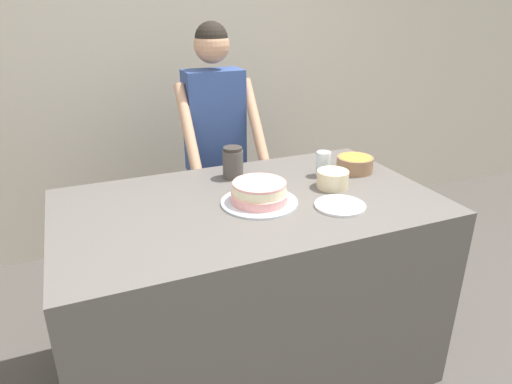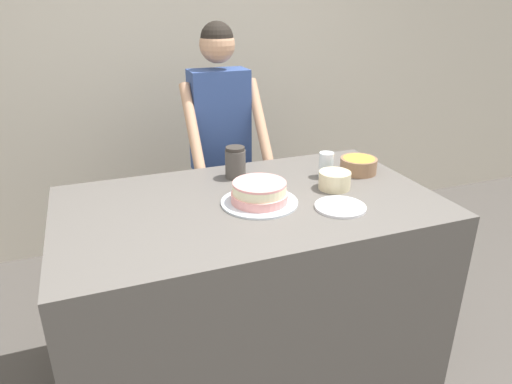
{
  "view_description": "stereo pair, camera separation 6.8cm",
  "coord_description": "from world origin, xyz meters",
  "px_view_note": "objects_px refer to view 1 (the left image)",
  "views": [
    {
      "loc": [
        -0.7,
        -1.27,
        1.81
      ],
      "look_at": [
        0.01,
        0.45,
        1.02
      ],
      "focal_mm": 32.0,
      "sensor_mm": 36.0,
      "label": 1
    },
    {
      "loc": [
        -0.64,
        -1.29,
        1.81
      ],
      "look_at": [
        0.01,
        0.45,
        1.02
      ],
      "focal_mm": 32.0,
      "sensor_mm": 36.0,
      "label": 2
    }
  ],
  "objects_px": {
    "ceramic_plate": "(340,206)",
    "person_baker": "(215,134)",
    "frosting_bowl_orange": "(355,163)",
    "drinking_glass": "(323,164)",
    "stoneware_jar": "(233,163)",
    "cake": "(259,194)",
    "frosting_bowl_pink": "(333,178)"
  },
  "relations": [
    {
      "from": "ceramic_plate",
      "to": "drinking_glass",
      "type": "bearing_deg",
      "value": 71.02
    },
    {
      "from": "frosting_bowl_pink",
      "to": "stoneware_jar",
      "type": "bearing_deg",
      "value": 142.19
    },
    {
      "from": "frosting_bowl_orange",
      "to": "frosting_bowl_pink",
      "type": "height_order",
      "value": "frosting_bowl_pink"
    },
    {
      "from": "person_baker",
      "to": "ceramic_plate",
      "type": "bearing_deg",
      "value": -76.77
    },
    {
      "from": "frosting_bowl_orange",
      "to": "drinking_glass",
      "type": "relative_size",
      "value": 1.49
    },
    {
      "from": "cake",
      "to": "frosting_bowl_pink",
      "type": "xyz_separation_m",
      "value": [
        0.4,
        0.04,
        0.0
      ]
    },
    {
      "from": "ceramic_plate",
      "to": "frosting_bowl_pink",
      "type": "bearing_deg",
      "value": 67.23
    },
    {
      "from": "ceramic_plate",
      "to": "frosting_bowl_orange",
      "type": "bearing_deg",
      "value": 48.64
    },
    {
      "from": "person_baker",
      "to": "frosting_bowl_orange",
      "type": "xyz_separation_m",
      "value": [
        0.56,
        -0.67,
        -0.05
      ]
    },
    {
      "from": "person_baker",
      "to": "ceramic_plate",
      "type": "height_order",
      "value": "person_baker"
    },
    {
      "from": "cake",
      "to": "frosting_bowl_orange",
      "type": "distance_m",
      "value": 0.66
    },
    {
      "from": "cake",
      "to": "frosting_bowl_pink",
      "type": "bearing_deg",
      "value": 5.1
    },
    {
      "from": "person_baker",
      "to": "cake",
      "type": "xyz_separation_m",
      "value": [
        -0.07,
        -0.86,
        -0.05
      ]
    },
    {
      "from": "person_baker",
      "to": "stoneware_jar",
      "type": "relative_size",
      "value": 10.41
    },
    {
      "from": "frosting_bowl_orange",
      "to": "stoneware_jar",
      "type": "bearing_deg",
      "value": 165.38
    },
    {
      "from": "frosting_bowl_orange",
      "to": "frosting_bowl_pink",
      "type": "bearing_deg",
      "value": -146.99
    },
    {
      "from": "frosting_bowl_orange",
      "to": "ceramic_plate",
      "type": "xyz_separation_m",
      "value": [
        -0.32,
        -0.36,
        -0.04
      ]
    },
    {
      "from": "frosting_bowl_orange",
      "to": "stoneware_jar",
      "type": "height_order",
      "value": "stoneware_jar"
    },
    {
      "from": "person_baker",
      "to": "frosting_bowl_orange",
      "type": "relative_size",
      "value": 8.83
    },
    {
      "from": "ceramic_plate",
      "to": "person_baker",
      "type": "bearing_deg",
      "value": 103.23
    },
    {
      "from": "cake",
      "to": "ceramic_plate",
      "type": "bearing_deg",
      "value": -29.07
    },
    {
      "from": "cake",
      "to": "stoneware_jar",
      "type": "bearing_deg",
      "value": 89.7
    },
    {
      "from": "person_baker",
      "to": "cake",
      "type": "height_order",
      "value": "person_baker"
    },
    {
      "from": "drinking_glass",
      "to": "frosting_bowl_pink",
      "type": "bearing_deg",
      "value": -103.63
    },
    {
      "from": "frosting_bowl_pink",
      "to": "ceramic_plate",
      "type": "bearing_deg",
      "value": -112.77
    },
    {
      "from": "person_baker",
      "to": "frosting_bowl_orange",
      "type": "height_order",
      "value": "person_baker"
    },
    {
      "from": "frosting_bowl_orange",
      "to": "frosting_bowl_pink",
      "type": "xyz_separation_m",
      "value": [
        -0.23,
        -0.15,
        0.0
      ]
    },
    {
      "from": "frosting_bowl_orange",
      "to": "stoneware_jar",
      "type": "xyz_separation_m",
      "value": [
        -0.63,
        0.16,
        0.04
      ]
    },
    {
      "from": "ceramic_plate",
      "to": "stoneware_jar",
      "type": "xyz_separation_m",
      "value": [
        -0.31,
        0.52,
        0.07
      ]
    },
    {
      "from": "frosting_bowl_orange",
      "to": "ceramic_plate",
      "type": "distance_m",
      "value": 0.48
    },
    {
      "from": "drinking_glass",
      "to": "stoneware_jar",
      "type": "bearing_deg",
      "value": 160.67
    },
    {
      "from": "person_baker",
      "to": "cake",
      "type": "bearing_deg",
      "value": -94.87
    }
  ]
}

